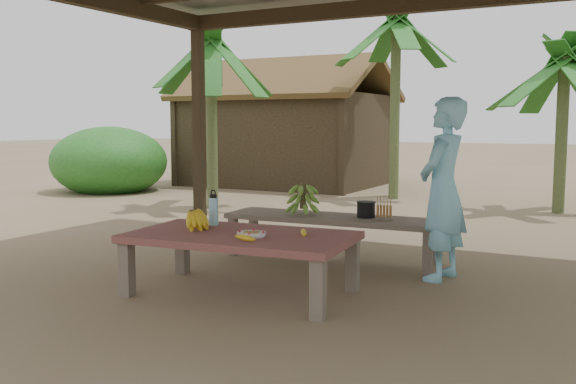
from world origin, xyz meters
The scene contains 16 objects.
ground centered at (0.00, 0.00, 0.00)m, with size 80.00×80.00×0.00m, color brown.
work_table centered at (-0.43, -0.42, 0.43)m, with size 1.89×1.17×0.50m.
bench centered at (-0.31, 1.12, 0.39)m, with size 2.23×0.71×0.45m.
ripe_banana_bunch centered at (-0.91, -0.43, 0.59)m, with size 0.30×0.25×0.18m, color yellow, non-canonical shape.
plate centered at (-0.28, -0.50, 0.52)m, with size 0.23×0.23×0.04m.
loose_banana_front centered at (-0.22, -0.68, 0.52)m, with size 0.04×0.17×0.04m, color yellow.
loose_banana_side centered at (0.06, -0.26, 0.52)m, with size 0.04×0.16×0.04m, color yellow.
water_flask centered at (-0.87, -0.17, 0.63)m, with size 0.08×0.08×0.31m.
green_banana_stalk centered at (-0.63, 1.11, 0.62)m, with size 0.30×0.30×0.34m, color #598C2D, non-canonical shape.
cooking_pot centered at (0.03, 1.20, 0.53)m, with size 0.18×0.18×0.15m, color black.
skewer_rack centered at (0.25, 1.10, 0.57)m, with size 0.18×0.08×0.24m, color #A57F47, non-canonical shape.
woman centered at (0.89, 0.83, 0.81)m, with size 0.59×0.39×1.62m, color #6EB5D1.
hut centered at (-4.50, 8.00, 1.10)m, with size 4.40×3.43×2.85m.
banana_plant_n centered at (1.40, 5.89, 2.12)m, with size 1.80×1.80×2.59m.
banana_plant_nw centered at (-1.45, 6.44, 2.97)m, with size 1.80×1.80×3.47m.
banana_plant_w centered at (-3.64, 3.81, 2.42)m, with size 1.80×1.80×2.90m.
Camera 1 is at (2.33, -4.78, 1.40)m, focal length 40.00 mm.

